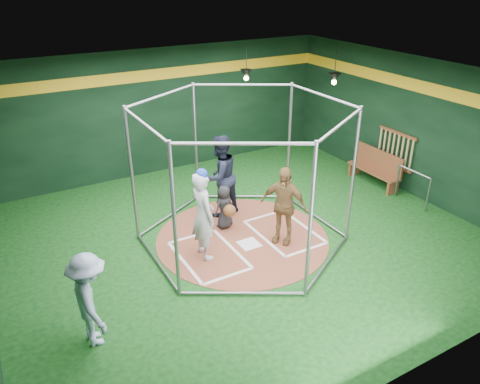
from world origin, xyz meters
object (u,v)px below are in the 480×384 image
batter_figure (203,214)px  umpire (220,176)px  visitor_leopard (283,205)px  dugout_bench (376,167)px

batter_figure → umpire: bearing=51.9°
umpire → visitor_leopard: bearing=93.4°
umpire → dugout_bench: umpire is taller
dugout_bench → umpire: bearing=173.1°
batter_figure → dugout_bench: bearing=9.1°
batter_figure → visitor_leopard: bearing=-10.7°
umpire → dugout_bench: (4.51, -0.55, -0.51)m
visitor_leopard → dugout_bench: size_ratio=1.05×
batter_figure → visitor_leopard: size_ratio=1.12×
visitor_leopard → dugout_bench: 4.13m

